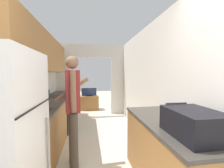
% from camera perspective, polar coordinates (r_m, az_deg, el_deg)
% --- Properties ---
extents(wall_left, '(0.38, 7.10, 2.50)m').
position_cam_1_polar(wall_left, '(3.09, -29.08, 5.05)').
color(wall_left, white).
rests_on(wall_left, ground_plane).
extents(wall_right, '(0.06, 7.10, 2.50)m').
position_cam_1_polar(wall_right, '(2.74, 19.09, -0.90)').
color(wall_right, white).
rests_on(wall_right, ground_plane).
extents(wall_far_with_doorway, '(2.77, 0.06, 2.50)m').
position_cam_1_polar(wall_far_with_doorway, '(5.39, -8.11, 3.39)').
color(wall_far_with_doorway, white).
rests_on(wall_far_with_doorway, ground_plane).
extents(counter_left, '(0.62, 3.54, 0.89)m').
position_cam_1_polar(counter_left, '(3.60, -22.19, -12.87)').
color(counter_left, '#9E6B38').
rests_on(counter_left, ground_plane).
extents(counter_right, '(0.62, 1.61, 0.89)m').
position_cam_1_polar(counter_right, '(2.17, 20.24, -24.44)').
color(counter_right, '#9E6B38').
rests_on(counter_right, ground_plane).
extents(range_oven, '(0.66, 0.76, 1.03)m').
position_cam_1_polar(range_oven, '(4.16, -20.13, -10.47)').
color(range_oven, black).
rests_on(range_oven, ground_plane).
extents(person, '(0.56, 0.42, 1.74)m').
position_cam_1_polar(person, '(2.45, -14.69, -8.61)').
color(person, '#4C4238').
rests_on(person, ground_plane).
extents(suitcase, '(0.40, 0.57, 0.26)m').
position_cam_1_polar(suitcase, '(1.61, 28.59, -12.91)').
color(suitcase, black).
rests_on(suitcase, counter_right).
extents(tv_cabinet, '(0.76, 0.42, 0.56)m').
position_cam_1_polar(tv_cabinet, '(6.26, -8.71, -7.09)').
color(tv_cabinet, '#9E6B38').
rests_on(tv_cabinet, ground_plane).
extents(television, '(0.59, 0.16, 0.33)m').
position_cam_1_polar(television, '(6.14, -8.75, -3.12)').
color(television, black).
rests_on(television, tv_cabinet).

